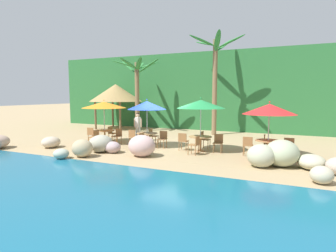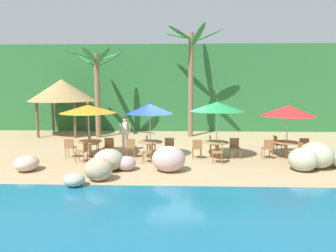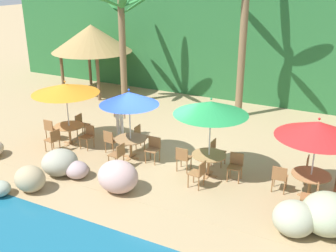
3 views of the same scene
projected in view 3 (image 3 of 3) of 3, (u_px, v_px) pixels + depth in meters
ground_plane at (163, 162)px, 13.76m from camera, size 120.00×120.00×0.00m
terrace_deck at (163, 162)px, 13.76m from camera, size 18.00×5.20×0.01m
foliage_backdrop at (246, 38)px, 20.14m from camera, size 28.00×2.40×6.00m
rock_seawall at (139, 187)px, 11.36m from camera, size 16.45×3.64×1.03m
umbrella_orange at (65, 89)px, 14.45m from camera, size 2.46×2.46×2.47m
dining_table_orange at (69, 129)px, 15.01m from camera, size 1.10×1.10×0.74m
chair_orange_seaward at (88, 135)px, 14.70m from camera, size 0.45×0.46×0.87m
chair_orange_inland at (81, 124)px, 15.80m from camera, size 0.45×0.44×0.87m
chair_orange_left at (51, 128)px, 15.33m from camera, size 0.42×0.43×0.87m
chair_orange_right at (53, 139)px, 14.34m from camera, size 0.48×0.47×0.87m
umbrella_blue at (129, 98)px, 13.29m from camera, size 2.02×2.02×2.52m
dining_table_blue at (131, 142)px, 13.86m from camera, size 1.10×1.10×0.74m
chair_blue_seaward at (154, 148)px, 13.63m from camera, size 0.43×0.44×0.87m
chair_blue_inland at (140, 135)px, 14.65m from camera, size 0.44×0.44×0.87m
chair_blue_left at (110, 140)px, 14.26m from camera, size 0.46×0.47×0.87m
chair_blue_right at (118, 154)px, 13.17m from camera, size 0.45×0.44×0.87m
umbrella_green at (211, 108)px, 12.02m from camera, size 2.31×2.31×2.62m
dining_table_green at (209, 158)px, 12.63m from camera, size 1.10×1.10×0.74m
chair_green_seaward at (236, 165)px, 12.44m from camera, size 0.45×0.46×0.87m
chair_green_inland at (216, 151)px, 13.40m from camera, size 0.43×0.43×0.87m
chair_green_left at (183, 157)px, 12.92m from camera, size 0.44×0.44×0.87m
chair_green_right at (199, 172)px, 11.95m from camera, size 0.46×0.45×0.87m
umbrella_red at (318, 129)px, 10.86m from camera, size 2.31×2.31×2.46m
dining_table_red at (311, 178)px, 11.40m from camera, size 1.10×1.10×0.74m
chair_red_inland at (311, 168)px, 12.19m from camera, size 0.44×0.44×0.87m
chair_red_left at (280, 177)px, 11.69m from camera, size 0.44×0.44×0.87m
chair_red_right at (312, 196)px, 10.67m from camera, size 0.47×0.46×0.87m
palm_tree_nearest at (122, 26)px, 18.71m from camera, size 3.46×3.62×5.37m
palm_tree_second at (245, 17)px, 16.53m from camera, size 3.75×3.65×6.68m
palapa_hut at (91, 38)px, 20.85m from camera, size 4.23×4.23×3.60m
waiter_in_white at (119, 114)px, 15.42m from camera, size 0.52×0.34×1.70m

